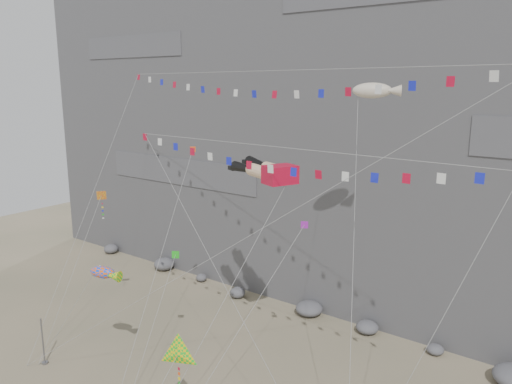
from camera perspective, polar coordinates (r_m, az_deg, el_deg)
cliff at (r=58.27m, az=14.43°, el=15.08°), size 80.00×28.00×50.00m
talus_boulders at (r=49.49m, az=6.09°, el=-13.15°), size 60.00×3.00×1.20m
anchor_pole_left at (r=44.32m, az=-23.19°, el=-15.41°), size 0.12×0.12×3.90m
legs_kite at (r=37.01m, az=1.05°, el=2.47°), size 7.47×17.45×20.89m
flag_banner_upper at (r=37.37m, az=0.91°, el=13.63°), size 36.88×16.76×29.44m
flag_banner_lower at (r=31.56m, az=3.00°, el=5.07°), size 27.48×6.63×20.54m
harlequin_kite at (r=44.74m, az=-17.28°, el=-0.46°), size 1.68×8.18×14.36m
fish_windsock at (r=38.62m, az=-17.14°, el=-8.78°), size 7.37×3.57×10.28m
delta_kite at (r=31.49m, az=-8.92°, el=-17.87°), size 2.56×6.96×8.64m
blimp_windsock at (r=36.08m, az=13.13°, el=11.14°), size 7.24×14.03×25.30m
small_kite_a at (r=40.53m, az=-7.48°, el=4.05°), size 5.61×14.48×22.17m
small_kite_b at (r=34.06m, az=5.27°, el=-4.23°), size 3.36×12.44×17.32m
small_kite_c at (r=38.11m, az=-9.26°, el=-7.33°), size 5.06×10.86×14.39m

